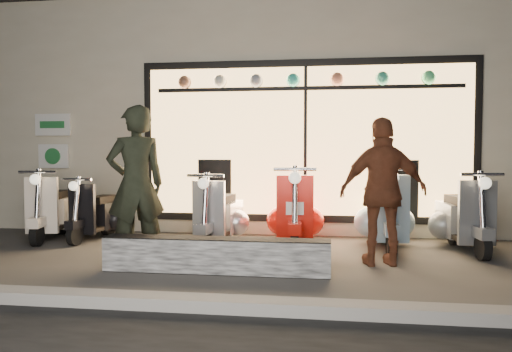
{
  "coord_description": "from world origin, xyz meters",
  "views": [
    {
      "loc": [
        1.13,
        -6.2,
        1.41
      ],
      "look_at": [
        0.18,
        0.6,
        1.05
      ],
      "focal_mm": 35.0,
      "sensor_mm": 36.0,
      "label": 1
    }
  ],
  "objects": [
    {
      "name": "ground",
      "position": [
        0.0,
        0.0,
        0.0
      ],
      "size": [
        40.0,
        40.0,
        0.0
      ],
      "primitive_type": "plane",
      "color": "#383533",
      "rests_on": "ground"
    },
    {
      "name": "kerb",
      "position": [
        0.0,
        -2.0,
        0.06
      ],
      "size": [
        40.0,
        0.25,
        0.12
      ],
      "primitive_type": "cube",
      "color": "slate",
      "rests_on": "ground"
    },
    {
      "name": "shop_building",
      "position": [
        0.0,
        4.98,
        2.1
      ],
      "size": [
        10.2,
        6.23,
        4.2
      ],
      "color": "beige",
      "rests_on": "ground"
    },
    {
      "name": "graffiti_barrier",
      "position": [
        -0.11,
        -0.65,
        0.2
      ],
      "size": [
        2.62,
        0.28,
        0.4
      ],
      "primitive_type": "cube",
      "color": "black",
      "rests_on": "ground"
    },
    {
      "name": "scooter_silver",
      "position": [
        -0.43,
        1.11,
        0.42
      ],
      "size": [
        0.55,
        1.45,
        1.03
      ],
      "rotation": [
        0.0,
        0.0,
        -0.1
      ],
      "color": "black",
      "rests_on": "ground"
    },
    {
      "name": "scooter_red",
      "position": [
        0.68,
        1.19,
        0.45
      ],
      "size": [
        0.55,
        1.57,
        1.13
      ],
      "rotation": [
        0.0,
        0.0,
        0.05
      ],
      "color": "black",
      "rests_on": "ground"
    },
    {
      "name": "scooter_black",
      "position": [
        -2.45,
        1.33,
        0.38
      ],
      "size": [
        0.51,
        1.34,
        0.95
      ],
      "rotation": [
        0.0,
        0.0,
        -0.11
      ],
      "color": "black",
      "rests_on": "ground"
    },
    {
      "name": "scooter_cream",
      "position": [
        -3.2,
        1.26,
        0.43
      ],
      "size": [
        0.66,
        1.49,
        1.06
      ],
      "rotation": [
        0.0,
        0.0,
        0.2
      ],
      "color": "black",
      "rests_on": "ground"
    },
    {
      "name": "scooter_blue",
      "position": [
        2.0,
        1.22,
        0.46
      ],
      "size": [
        0.51,
        1.58,
        1.14
      ],
      "rotation": [
        0.0,
        0.0,
        -0.02
      ],
      "color": "black",
      "rests_on": "ground"
    },
    {
      "name": "scooter_grey",
      "position": [
        3.05,
        1.19,
        0.43
      ],
      "size": [
        0.55,
        1.5,
        1.07
      ],
      "rotation": [
        0.0,
        0.0,
        0.09
      ],
      "color": "black",
      "rests_on": "ground"
    },
    {
      "name": "man",
      "position": [
        -1.22,
        -0.27,
        0.98
      ],
      "size": [
        0.86,
        0.79,
        1.96
      ],
      "primitive_type": "imported",
      "rotation": [
        0.0,
        0.0,
        3.73
      ],
      "color": "black",
      "rests_on": "ground"
    },
    {
      "name": "woman",
      "position": [
        1.83,
        -0.02,
        0.9
      ],
      "size": [
        1.12,
        0.61,
        1.81
      ],
      "primitive_type": "imported",
      "rotation": [
        0.0,
        0.0,
        3.31
      ],
      "color": "brown",
      "rests_on": "ground"
    }
  ]
}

